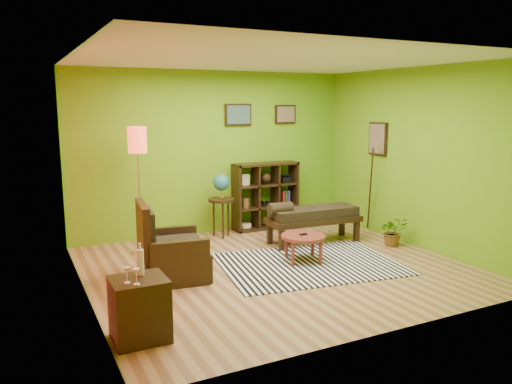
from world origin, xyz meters
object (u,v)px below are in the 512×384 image
armchair (169,255)px  floor_lamp (138,151)px  coffee_table (303,239)px  side_cabinet (139,309)px  bench (311,216)px  cube_shelf (266,196)px  globe_table (221,190)px  potted_plant (393,234)px

armchair → floor_lamp: size_ratio=0.53×
coffee_table → armchair: bearing=175.1°
side_cabinet → bench: bearing=32.7°
cube_shelf → armchair: bearing=-142.7°
globe_table → cube_shelf: 1.01m
potted_plant → bench: bearing=146.5°
armchair → bench: 2.63m
armchair → globe_table: size_ratio=0.94×
coffee_table → cube_shelf: cube_shelf is taller
bench → armchair: bearing=-166.8°
cube_shelf → coffee_table: bearing=-102.4°
coffee_table → side_cabinet: (-2.68, -1.36, -0.03)m
coffee_table → floor_lamp: (-1.98, 1.46, 1.21)m
coffee_table → globe_table: size_ratio=0.59×
side_cabinet → potted_plant: 4.61m
side_cabinet → globe_table: bearing=55.5°
armchair → coffee_table: bearing=-4.9°
potted_plant → side_cabinet: bearing=-162.2°
coffee_table → cube_shelf: (0.43, 1.97, 0.26)m
globe_table → potted_plant: size_ratio=2.28×
floor_lamp → globe_table: (1.45, 0.30, -0.73)m
armchair → globe_table: bearing=48.8°
side_cabinet → bench: (3.31, 2.13, 0.15)m
globe_table → potted_plant: 2.89m
globe_table → bench: size_ratio=0.68×
armchair → cube_shelf: bearing=37.3°
coffee_table → floor_lamp: bearing=143.5°
floor_lamp → globe_table: 1.65m
coffee_table → globe_table: globe_table is taller
floor_lamp → armchair: bearing=-87.9°
side_cabinet → bench: side_cabinet is taller
armchair → bench: bearing=13.2°
coffee_table → bench: 0.99m
armchair → side_cabinet: bearing=-116.1°
cube_shelf → potted_plant: cube_shelf is taller
armchair → globe_table: (1.40, 1.60, 0.51)m
potted_plant → coffee_table: bearing=-178.5°
globe_table → cube_shelf: (0.96, 0.20, -0.22)m
armchair → floor_lamp: floor_lamp is taller
coffee_table → cube_shelf: bearing=77.6°
armchair → cube_shelf: size_ratio=0.85×
coffee_table → side_cabinet: size_ratio=0.69×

